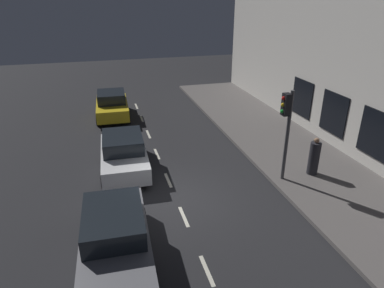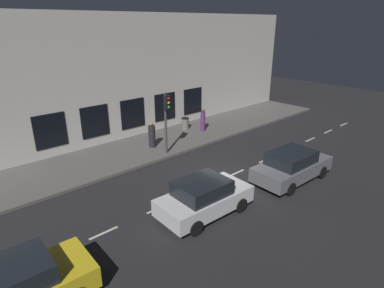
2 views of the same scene
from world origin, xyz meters
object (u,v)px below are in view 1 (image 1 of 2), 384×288
Objects in this scene: parked_car_0 at (115,237)px; parked_car_1 at (112,105)px; parked_car_2 at (124,153)px; pedestrian_1 at (314,158)px; traffic_light at (286,120)px.

parked_car_0 is 12.61m from parked_car_1.
pedestrian_1 is at bearing 162.31° from parked_car_2.
traffic_light is 0.81× the size of parked_car_0.
traffic_light reaches higher than parked_car_1.
parked_car_2 is at bearing -95.36° from parked_car_0.
pedestrian_1 reaches higher than parked_car_2.
pedestrian_1 is at bearing 1.69° from traffic_light.
parked_car_1 is at bearing -87.44° from parked_car_2.
pedestrian_1 is (1.52, 0.04, -1.81)m from traffic_light.
traffic_light is 6.86m from parked_car_2.
traffic_light is 0.93× the size of parked_car_1.
traffic_light is 7.50m from parked_car_0.
parked_car_1 is (0.70, 12.59, -0.00)m from parked_car_0.
traffic_light is at bearing 128.60° from pedestrian_1.
parked_car_0 is 8.70m from pedestrian_1.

